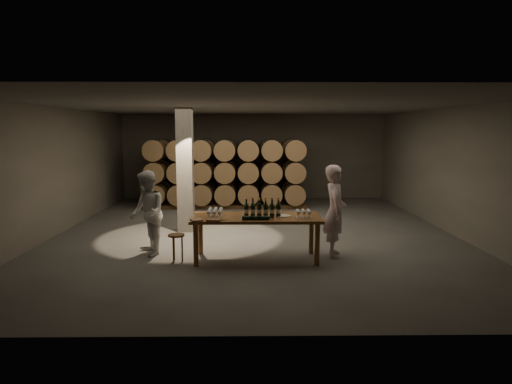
{
  "coord_description": "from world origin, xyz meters",
  "views": [
    {
      "loc": [
        -0.13,
        -11.56,
        2.64
      ],
      "look_at": [
        0.02,
        -0.34,
        1.1
      ],
      "focal_mm": 32.0,
      "sensor_mm": 36.0,
      "label": 1
    }
  ],
  "objects_px": {
    "tasting_table": "(256,221)",
    "notebook_near": "(214,220)",
    "bottle_cluster": "(262,210)",
    "stool": "(176,239)",
    "person_woman": "(147,213)",
    "person_man": "(335,211)",
    "plate": "(284,216)"
  },
  "relations": [
    {
      "from": "notebook_near",
      "to": "person_man",
      "type": "relative_size",
      "value": 0.14
    },
    {
      "from": "stool",
      "to": "person_man",
      "type": "relative_size",
      "value": 0.29
    },
    {
      "from": "notebook_near",
      "to": "person_man",
      "type": "xyz_separation_m",
      "value": [
        2.47,
        0.69,
        0.04
      ]
    },
    {
      "from": "plate",
      "to": "person_woman",
      "type": "xyz_separation_m",
      "value": [
        -2.84,
        0.4,
        -0.01
      ]
    },
    {
      "from": "stool",
      "to": "notebook_near",
      "type": "bearing_deg",
      "value": -22.15
    },
    {
      "from": "stool",
      "to": "person_man",
      "type": "distance_m",
      "value": 3.31
    },
    {
      "from": "plate",
      "to": "stool",
      "type": "height_order",
      "value": "plate"
    },
    {
      "from": "tasting_table",
      "to": "person_woman",
      "type": "xyz_separation_m",
      "value": [
        -2.29,
        0.39,
        0.1
      ]
    },
    {
      "from": "bottle_cluster",
      "to": "stool",
      "type": "height_order",
      "value": "bottle_cluster"
    },
    {
      "from": "bottle_cluster",
      "to": "notebook_near",
      "type": "height_order",
      "value": "bottle_cluster"
    },
    {
      "from": "tasting_table",
      "to": "notebook_near",
      "type": "relative_size",
      "value": 9.65
    },
    {
      "from": "tasting_table",
      "to": "notebook_near",
      "type": "height_order",
      "value": "notebook_near"
    },
    {
      "from": "plate",
      "to": "person_man",
      "type": "relative_size",
      "value": 0.15
    },
    {
      "from": "bottle_cluster",
      "to": "person_woman",
      "type": "distance_m",
      "value": 2.45
    },
    {
      "from": "bottle_cluster",
      "to": "person_man",
      "type": "height_order",
      "value": "person_man"
    },
    {
      "from": "notebook_near",
      "to": "person_man",
      "type": "distance_m",
      "value": 2.56
    },
    {
      "from": "bottle_cluster",
      "to": "stool",
      "type": "relative_size",
      "value": 1.33
    },
    {
      "from": "tasting_table",
      "to": "person_man",
      "type": "height_order",
      "value": "person_man"
    },
    {
      "from": "bottle_cluster",
      "to": "person_woman",
      "type": "height_order",
      "value": "person_woman"
    },
    {
      "from": "notebook_near",
      "to": "person_woman",
      "type": "xyz_separation_m",
      "value": [
        -1.46,
        0.82,
        -0.02
      ]
    },
    {
      "from": "stool",
      "to": "person_woman",
      "type": "bearing_deg",
      "value": 143.56
    },
    {
      "from": "tasting_table",
      "to": "bottle_cluster",
      "type": "xyz_separation_m",
      "value": [
        0.12,
        0.03,
        0.23
      ]
    },
    {
      "from": "notebook_near",
      "to": "stool",
      "type": "distance_m",
      "value": 0.96
    },
    {
      "from": "tasting_table",
      "to": "notebook_near",
      "type": "bearing_deg",
      "value": -152.62
    },
    {
      "from": "stool",
      "to": "person_man",
      "type": "bearing_deg",
      "value": 6.45
    },
    {
      "from": "plate",
      "to": "person_man",
      "type": "xyz_separation_m",
      "value": [
        1.09,
        0.26,
        0.05
      ]
    },
    {
      "from": "bottle_cluster",
      "to": "notebook_near",
      "type": "xyz_separation_m",
      "value": [
        -0.95,
        -0.46,
        -0.11
      ]
    },
    {
      "from": "bottle_cluster",
      "to": "stool",
      "type": "bearing_deg",
      "value": -175.24
    },
    {
      "from": "tasting_table",
      "to": "notebook_near",
      "type": "xyz_separation_m",
      "value": [
        -0.83,
        -0.43,
        0.12
      ]
    },
    {
      "from": "plate",
      "to": "person_man",
      "type": "height_order",
      "value": "person_man"
    },
    {
      "from": "notebook_near",
      "to": "person_woman",
      "type": "distance_m",
      "value": 1.68
    },
    {
      "from": "stool",
      "to": "person_woman",
      "type": "xyz_separation_m",
      "value": [
        -0.68,
        0.5,
        0.44
      ]
    }
  ]
}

